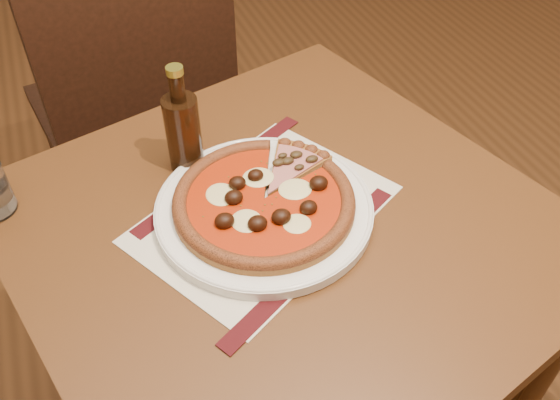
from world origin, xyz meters
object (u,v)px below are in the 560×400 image
object	(u,v)px
table	(284,263)
bottle	(183,130)
plate	(264,209)
pizza	(264,200)
chair_far	(136,100)

from	to	relation	value
table	bottle	world-z (taller)	bottle
plate	bottle	xyz separation A→B (m)	(-0.08, 0.16, 0.07)
bottle	pizza	bearing A→B (deg)	-63.01
table	bottle	xyz separation A→B (m)	(-0.11, 0.19, 0.18)
bottle	chair_far	bearing A→B (deg)	91.83
bottle	table	bearing A→B (deg)	-60.58
plate	bottle	size ratio (longest dim) A/B	1.76
chair_far	bottle	distance (m)	0.59
table	plate	bearing A→B (deg)	130.74
table	chair_far	xyz separation A→B (m)	(-0.12, 0.72, -0.09)
plate	pizza	xyz separation A→B (m)	(-0.00, -0.00, 0.02)
table	pizza	xyz separation A→B (m)	(-0.02, 0.03, 0.13)
table	pizza	size ratio (longest dim) A/B	3.40
chair_far	pizza	distance (m)	0.73
chair_far	plate	size ratio (longest dim) A/B	2.79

